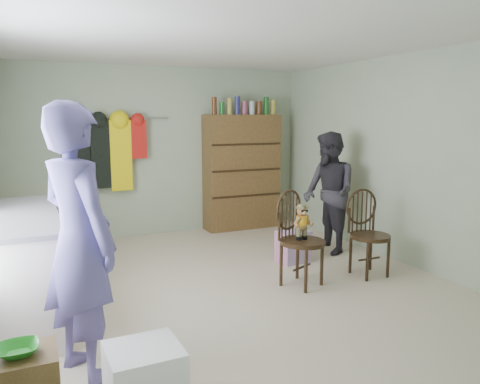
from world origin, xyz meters
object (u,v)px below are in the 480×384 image
dresser (242,171)px  chair_far (367,229)px  counter (22,266)px  chair_front (298,232)px

dresser → chair_far: bearing=-83.1°
counter → dresser: 3.96m
counter → chair_front: bearing=-6.8°
chair_far → chair_front: bearing=178.9°
counter → dresser: bearing=35.7°
chair_far → dresser: 2.69m
counter → chair_front: size_ratio=1.84×
chair_far → dresser: dresser is taller
chair_front → dresser: dresser is taller
counter → chair_front: chair_front is taller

